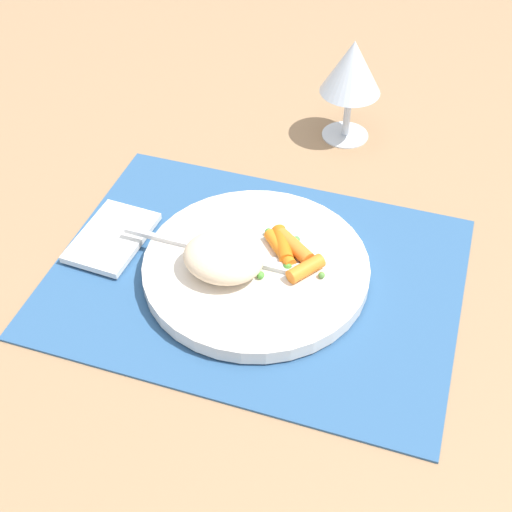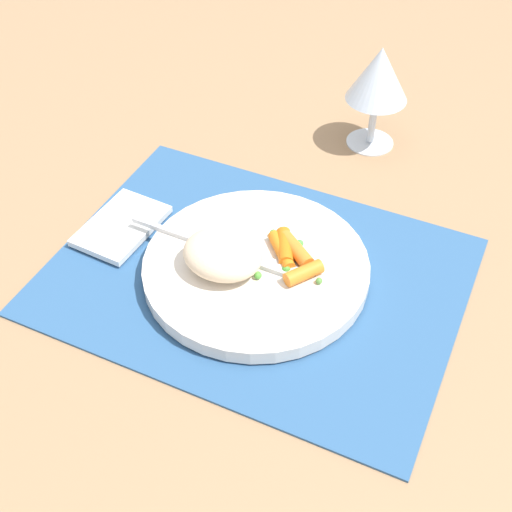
# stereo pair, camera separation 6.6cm
# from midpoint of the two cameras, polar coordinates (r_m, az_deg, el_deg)

# --- Properties ---
(ground_plane) EXTENTS (2.40, 2.40, 0.00)m
(ground_plane) POSITION_cam_midpoint_polar(r_m,az_deg,el_deg) (0.78, 2.42, -1.85)
(ground_plane) COLOR #997551
(placemat) EXTENTS (0.45, 0.34, 0.01)m
(placemat) POSITION_cam_midpoint_polar(r_m,az_deg,el_deg) (0.78, 2.43, -1.70)
(placemat) COLOR #2D5684
(placemat) RESTS_ON ground_plane
(plate) EXTENTS (0.25, 0.25, 0.02)m
(plate) POSITION_cam_midpoint_polar(r_m,az_deg,el_deg) (0.77, 2.46, -1.10)
(plate) COLOR silver
(plate) RESTS_ON placemat
(rice_mound) EXTENTS (0.09, 0.07, 0.04)m
(rice_mound) POSITION_cam_midpoint_polar(r_m,az_deg,el_deg) (0.74, -0.26, 0.03)
(rice_mound) COLOR beige
(rice_mound) RESTS_ON plate
(carrot_portion) EXTENTS (0.08, 0.08, 0.02)m
(carrot_portion) POSITION_cam_midpoint_polar(r_m,az_deg,el_deg) (0.76, 5.45, 0.04)
(carrot_portion) COLOR orange
(carrot_portion) RESTS_ON plate
(pea_scatter) EXTENTS (0.08, 0.08, 0.01)m
(pea_scatter) POSITION_cam_midpoint_polar(r_m,az_deg,el_deg) (0.76, 4.98, -0.30)
(pea_scatter) COLOR #57B244
(pea_scatter) RESTS_ON plate
(fork) EXTENTS (0.21, 0.02, 0.01)m
(fork) POSITION_cam_midpoint_polar(r_m,az_deg,el_deg) (0.77, 0.20, 0.30)
(fork) COLOR silver
(fork) RESTS_ON plate
(wine_glass) EXTENTS (0.08, 0.08, 0.14)m
(wine_glass) POSITION_cam_midpoint_polar(r_m,az_deg,el_deg) (0.94, 12.19, 14.25)
(wine_glass) COLOR silver
(wine_glass) RESTS_ON ground_plane
(napkin) EXTENTS (0.08, 0.11, 0.01)m
(napkin) POSITION_cam_midpoint_polar(r_m,az_deg,el_deg) (0.83, -9.06, 2.20)
(napkin) COLOR white
(napkin) RESTS_ON placemat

